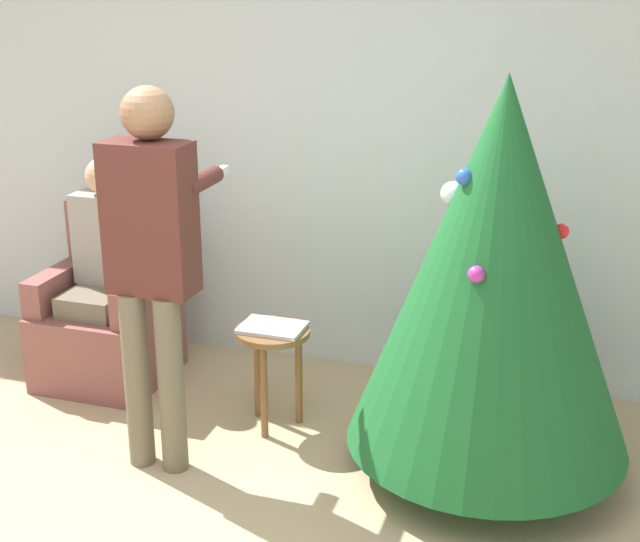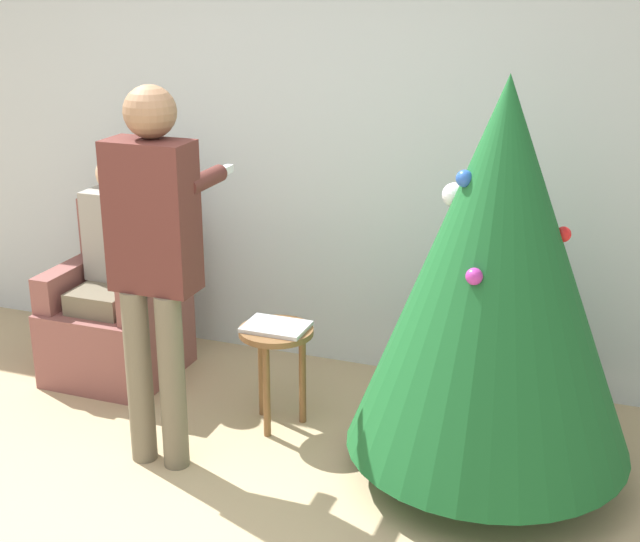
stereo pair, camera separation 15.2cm
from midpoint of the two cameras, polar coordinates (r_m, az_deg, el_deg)
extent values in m
cube|color=silver|center=(4.95, 1.11, 8.93)|extent=(8.00, 0.06, 2.70)
cylinder|color=brown|center=(4.25, 11.49, -11.67)|extent=(0.10, 0.10, 0.16)
cone|color=#195B28|center=(3.87, 12.37, -0.01)|extent=(1.27, 1.27, 1.66)
sphere|color=#2856B2|center=(3.69, 10.41, 5.84)|extent=(0.07, 0.07, 0.07)
sphere|color=red|center=(3.86, 16.41, 2.26)|extent=(0.07, 0.07, 0.07)
sphere|color=white|center=(3.86, 9.71, 4.83)|extent=(0.10, 0.10, 0.10)
sphere|color=#B23399|center=(3.57, 11.04, -0.35)|extent=(0.07, 0.07, 0.07)
sphere|color=#B23399|center=(3.95, 10.31, 4.47)|extent=(0.07, 0.07, 0.07)
cube|color=brown|center=(5.16, -12.04, -4.29)|extent=(0.65, 0.65, 0.43)
cube|color=brown|center=(5.19, -10.93, 1.59)|extent=(0.65, 0.14, 0.53)
cube|color=brown|center=(5.18, -14.78, -0.64)|extent=(0.12, 0.58, 0.20)
cube|color=brown|center=(4.91, -9.66, -1.39)|extent=(0.12, 0.58, 0.20)
cylinder|color=#6B604C|center=(5.06, -14.20, -4.95)|extent=(0.11, 0.11, 0.43)
cylinder|color=#6B604C|center=(4.95, -12.28, -5.32)|extent=(0.11, 0.11, 0.43)
cube|color=#6B604C|center=(5.02, -12.56, -1.63)|extent=(0.32, 0.40, 0.12)
cube|color=gray|center=(5.04, -11.90, 2.23)|extent=(0.36, 0.20, 0.50)
sphere|color=tan|center=(4.95, -12.18, 6.11)|extent=(0.20, 0.20, 0.20)
cylinder|color=#6B604C|center=(4.20, -10.47, -6.69)|extent=(0.12, 0.12, 0.85)
cylinder|color=#6B604C|center=(4.12, -8.39, -7.10)|extent=(0.12, 0.12, 0.85)
cube|color=#562823|center=(3.93, -9.61, 3.44)|extent=(0.38, 0.20, 0.67)
sphere|color=#936B4C|center=(3.87, -9.71, 10.01)|extent=(0.23, 0.23, 0.23)
cylinder|color=#562823|center=(4.14, -10.38, 6.11)|extent=(0.08, 0.30, 0.08)
cylinder|color=#562823|center=(3.99, -6.32, 5.80)|extent=(0.08, 0.30, 0.08)
cube|color=white|center=(4.15, -5.15, 6.38)|extent=(0.04, 0.14, 0.04)
cylinder|color=brown|center=(4.39, -1.83, -3.89)|extent=(0.37, 0.37, 0.03)
cylinder|color=brown|center=(4.40, -2.44, -7.66)|extent=(0.04, 0.04, 0.50)
cylinder|color=brown|center=(4.52, -0.16, -6.85)|extent=(0.04, 0.04, 0.50)
cylinder|color=brown|center=(4.60, -2.80, -6.41)|extent=(0.04, 0.04, 0.50)
cube|color=silver|center=(4.38, -1.84, -3.59)|extent=(0.31, 0.23, 0.02)
camera|label=1|loc=(0.08, -88.86, 0.40)|focal=50.00mm
camera|label=2|loc=(0.08, 91.14, -0.40)|focal=50.00mm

